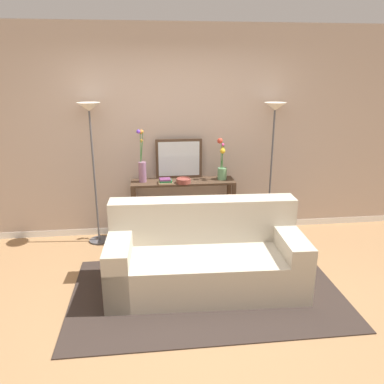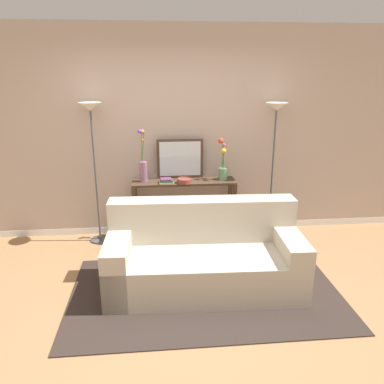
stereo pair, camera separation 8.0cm
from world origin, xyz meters
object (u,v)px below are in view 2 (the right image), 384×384
(book_row_under_console, at_px, (155,234))
(fruit_bowl, at_px, (184,181))
(console_table, at_px, (184,199))
(floor_lamp_right, at_px, (275,133))
(couch, at_px, (204,258))
(wall_mirror, at_px, (180,159))
(vase_short_flowers, at_px, (223,166))
(floor_lamp_left, at_px, (92,134))
(vase_tall_flowers, at_px, (143,166))
(book_stack, at_px, (166,181))

(book_row_under_console, bearing_deg, fruit_bowl, -14.50)
(console_table, distance_m, floor_lamp_right, 1.45)
(couch, height_order, wall_mirror, wall_mirror)
(console_table, height_order, vase_short_flowers, vase_short_flowers)
(vase_short_flowers, bearing_deg, floor_lamp_left, -179.86)
(fruit_bowl, distance_m, book_row_under_console, 0.87)
(wall_mirror, height_order, vase_tall_flowers, vase_tall_flowers)
(floor_lamp_left, distance_m, wall_mirror, 1.15)
(vase_tall_flowers, xyz_separation_m, vase_short_flowers, (1.03, -0.01, -0.02))
(floor_lamp_right, xyz_separation_m, vase_short_flowers, (-0.66, 0.00, -0.42))
(wall_mirror, bearing_deg, floor_lamp_right, -6.24)
(vase_short_flowers, xyz_separation_m, book_row_under_console, (-0.91, -0.01, -0.92))
(couch, distance_m, book_stack, 1.30)
(fruit_bowl, xyz_separation_m, book_row_under_console, (-0.40, 0.10, -0.77))
(vase_tall_flowers, relative_size, vase_short_flowers, 1.23)
(floor_lamp_right, bearing_deg, couch, -130.61)
(console_table, xyz_separation_m, book_stack, (-0.23, -0.09, 0.28))
(floor_lamp_left, bearing_deg, book_row_under_console, -0.64)
(vase_tall_flowers, distance_m, book_stack, 0.35)
(floor_lamp_right, bearing_deg, fruit_bowl, -174.62)
(vase_tall_flowers, distance_m, fruit_bowl, 0.56)
(couch, height_order, vase_tall_flowers, vase_tall_flowers)
(console_table, relative_size, vase_tall_flowers, 2.00)
(vase_tall_flowers, bearing_deg, wall_mirror, 14.04)
(wall_mirror, xyz_separation_m, book_stack, (-0.19, -0.23, -0.23))
(floor_lamp_left, xyz_separation_m, book_stack, (0.89, -0.10, -0.59))
(vase_short_flowers, bearing_deg, couch, -107.89)
(console_table, height_order, vase_tall_flowers, vase_tall_flowers)
(couch, height_order, floor_lamp_left, floor_lamp_left)
(console_table, relative_size, fruit_bowl, 7.23)
(vase_short_flowers, bearing_deg, book_row_under_console, -179.23)
(wall_mirror, bearing_deg, vase_tall_flowers, -165.96)
(console_table, relative_size, floor_lamp_right, 0.75)
(console_table, bearing_deg, book_row_under_console, 180.00)
(couch, distance_m, console_table, 1.26)
(console_table, xyz_separation_m, book_row_under_console, (-0.40, 0.00, -0.49))
(console_table, height_order, wall_mirror, wall_mirror)
(wall_mirror, distance_m, fruit_bowl, 0.34)
(console_table, xyz_separation_m, floor_lamp_right, (1.18, 0.01, 0.85))
(console_table, height_order, fruit_bowl, fruit_bowl)
(couch, bearing_deg, floor_lamp_left, 134.79)
(wall_mirror, bearing_deg, couch, -83.85)
(book_stack, xyz_separation_m, book_row_under_console, (-0.17, 0.09, -0.77))
(vase_short_flowers, bearing_deg, floor_lamp_right, -0.35)
(book_stack, distance_m, book_row_under_console, 0.79)
(book_stack, bearing_deg, vase_tall_flowers, 158.94)
(floor_lamp_left, xyz_separation_m, fruit_bowl, (1.12, -0.11, -0.59))
(vase_tall_flowers, relative_size, book_row_under_console, 2.32)
(vase_short_flowers, height_order, fruit_bowl, vase_short_flowers)
(book_row_under_console, bearing_deg, wall_mirror, 21.24)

